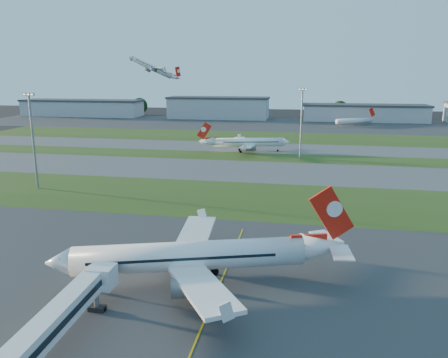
% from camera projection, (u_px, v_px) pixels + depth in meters
% --- Properties ---
extents(ground, '(700.00, 700.00, 0.00)m').
position_uv_depth(ground, '(176.00, 301.00, 60.25)').
color(ground, black).
rests_on(ground, ground).
extents(apron_near, '(300.00, 70.00, 0.01)m').
position_uv_depth(apron_near, '(176.00, 301.00, 60.25)').
color(apron_near, '#333335').
rests_on(apron_near, ground).
extents(grass_strip_a, '(300.00, 34.00, 0.01)m').
position_uv_depth(grass_strip_a, '(236.00, 198.00, 109.96)').
color(grass_strip_a, '#2E4517').
rests_on(grass_strip_a, ground).
extents(taxiway_a, '(300.00, 32.00, 0.01)m').
position_uv_depth(taxiway_a, '(252.00, 171.00, 141.51)').
color(taxiway_a, '#515154').
rests_on(taxiway_a, ground).
extents(grass_strip_b, '(300.00, 18.00, 0.01)m').
position_uv_depth(grass_strip_b, '(260.00, 157.00, 165.41)').
color(grass_strip_b, '#2E4517').
rests_on(grass_strip_b, ground).
extents(taxiway_b, '(300.00, 26.00, 0.01)m').
position_uv_depth(taxiway_b, '(265.00, 148.00, 186.44)').
color(taxiway_b, '#515154').
rests_on(taxiway_b, ground).
extents(grass_strip_c, '(300.00, 40.00, 0.01)m').
position_uv_depth(grass_strip_c, '(271.00, 137.00, 217.99)').
color(grass_strip_c, '#2E4517').
rests_on(grass_strip_c, ground).
extents(apron_far, '(400.00, 80.00, 0.01)m').
position_uv_depth(apron_far, '(279.00, 124.00, 275.36)').
color(apron_far, '#333335').
rests_on(apron_far, ground).
extents(yellow_line, '(0.25, 60.00, 0.02)m').
position_uv_depth(yellow_line, '(212.00, 304.00, 59.35)').
color(yellow_line, gold).
rests_on(yellow_line, ground).
extents(jet_bridge, '(4.20, 26.90, 6.20)m').
position_uv_depth(jet_bridge, '(46.00, 329.00, 46.50)').
color(jet_bridge, silver).
rests_on(jet_bridge, ground).
extents(airliner_parked, '(40.19, 33.88, 12.96)m').
position_uv_depth(airliner_parked, '(193.00, 256.00, 63.67)').
color(airliner_parked, white).
rests_on(airliner_parked, ground).
extents(airliner_taxiing, '(34.16, 28.65, 10.82)m').
position_uv_depth(airliner_taxiing, '(247.00, 143.00, 175.85)').
color(airliner_taxiing, white).
rests_on(airliner_taxiing, ground).
extents(airliner_departing, '(26.68, 24.02, 10.62)m').
position_uv_depth(airliner_departing, '(152.00, 68.00, 274.30)').
color(airliner_departing, white).
extents(mini_jet_near, '(24.81, 17.23, 9.48)m').
position_uv_depth(mini_jet_near, '(355.00, 121.00, 264.87)').
color(mini_jet_near, white).
rests_on(mini_jet_near, ground).
extents(light_mast_west, '(3.20, 0.70, 25.80)m').
position_uv_depth(light_mast_west, '(33.00, 135.00, 116.34)').
color(light_mast_west, gray).
rests_on(light_mast_west, ground).
extents(light_mast_centre, '(3.20, 0.70, 25.80)m').
position_uv_depth(light_mast_centre, '(301.00, 119.00, 157.38)').
color(light_mast_centre, gray).
rests_on(light_mast_centre, ground).
extents(hangar_far_west, '(91.80, 23.00, 12.20)m').
position_uv_depth(hangar_far_west, '(82.00, 108.00, 329.40)').
color(hangar_far_west, '#96999D').
rests_on(hangar_far_west, ground).
extents(hangar_west, '(71.40, 23.00, 15.20)m').
position_uv_depth(hangar_west, '(218.00, 108.00, 310.30)').
color(hangar_west, '#96999D').
rests_on(hangar_west, ground).
extents(hangar_east, '(81.60, 23.00, 11.20)m').
position_uv_depth(hangar_east, '(364.00, 113.00, 292.91)').
color(hangar_east, '#96999D').
rests_on(hangar_east, ground).
extents(tree_far_west, '(11.00, 11.00, 12.00)m').
position_uv_depth(tree_far_west, '(44.00, 106.00, 348.89)').
color(tree_far_west, black).
rests_on(tree_far_west, ground).
extents(tree_west, '(12.10, 12.10, 13.20)m').
position_uv_depth(tree_west, '(140.00, 106.00, 336.36)').
color(tree_west, black).
rests_on(tree_west, ground).
extents(tree_mid_west, '(9.90, 9.90, 10.80)m').
position_uv_depth(tree_mid_west, '(255.00, 110.00, 316.77)').
color(tree_mid_west, black).
rests_on(tree_mid_west, ground).
extents(tree_mid_east, '(11.55, 11.55, 12.60)m').
position_uv_depth(tree_mid_east, '(340.00, 109.00, 308.70)').
color(tree_mid_east, black).
rests_on(tree_mid_east, ground).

